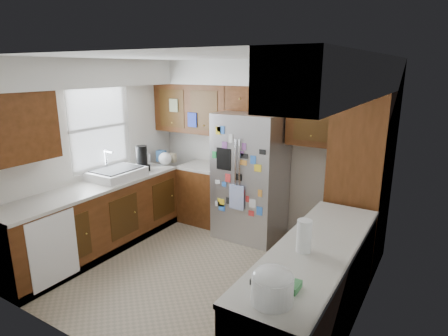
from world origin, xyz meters
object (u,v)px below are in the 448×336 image
at_px(pantry, 360,181).
at_px(rice_cooker, 272,284).
at_px(paper_towel, 304,236).
at_px(fridge, 251,176).

distance_m(pantry, rice_cooker, 2.53).
height_order(pantry, paper_towel, pantry).
xyz_separation_m(rice_cooker, paper_towel, (-0.07, 0.77, 0.01)).
xyz_separation_m(fridge, rice_cooker, (1.50, -2.58, 0.15)).
bearing_deg(rice_cooker, pantry, 89.99).
bearing_deg(paper_towel, rice_cooker, -85.14).
height_order(fridge, rice_cooker, fridge).
relative_size(rice_cooker, paper_towel, 1.04).
bearing_deg(fridge, pantry, -2.06).
relative_size(fridge, rice_cooker, 6.29).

